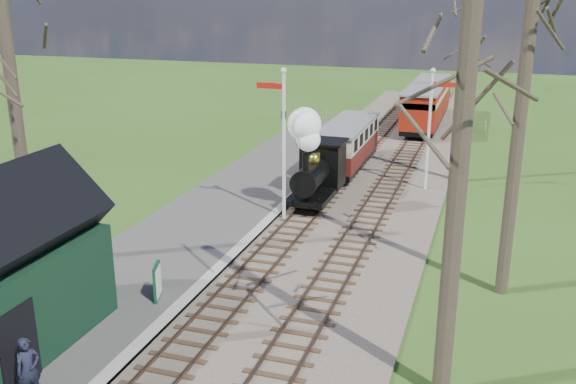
# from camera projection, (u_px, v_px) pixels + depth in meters

# --- Properties ---
(distant_hills) EXTENTS (114.40, 48.00, 22.02)m
(distant_hills) POSITION_uv_depth(u_px,v_px,m) (433.00, 217.00, 74.34)
(distant_hills) COLOR #385B23
(distant_hills) RESTS_ON ground
(ballast_bed) EXTENTS (8.00, 60.00, 0.10)m
(ballast_bed) POSITION_uv_depth(u_px,v_px,m) (362.00, 184.00, 31.06)
(ballast_bed) COLOR brown
(ballast_bed) RESTS_ON ground
(track_near) EXTENTS (1.60, 60.00, 0.15)m
(track_near) POSITION_uv_depth(u_px,v_px,m) (336.00, 181.00, 31.43)
(track_near) COLOR brown
(track_near) RESTS_ON ground
(track_far) EXTENTS (1.60, 60.00, 0.15)m
(track_far) POSITION_uv_depth(u_px,v_px,m) (389.00, 185.00, 30.66)
(track_far) COLOR brown
(track_far) RESTS_ON ground
(platform) EXTENTS (5.00, 44.00, 0.20)m
(platform) POSITION_uv_depth(u_px,v_px,m) (201.00, 228.00, 25.22)
(platform) COLOR #474442
(platform) RESTS_ON ground
(coping_strip) EXTENTS (0.40, 44.00, 0.21)m
(coping_strip) POSITION_uv_depth(u_px,v_px,m) (255.00, 234.00, 24.53)
(coping_strip) COLOR #B2AD9E
(coping_strip) RESTS_ON ground
(semaphore_near) EXTENTS (1.22, 0.24, 6.22)m
(semaphore_near) POSITION_uv_depth(u_px,v_px,m) (282.00, 134.00, 25.16)
(semaphore_near) COLOR silver
(semaphore_near) RESTS_ON ground
(semaphore_far) EXTENTS (1.22, 0.24, 5.72)m
(semaphore_far) POSITION_uv_depth(u_px,v_px,m) (431.00, 121.00, 29.15)
(semaphore_far) COLOR silver
(semaphore_far) RESTS_ON ground
(bare_trees) EXTENTS (15.51, 22.39, 12.00)m
(bare_trees) POSITION_uv_depth(u_px,v_px,m) (286.00, 127.00, 18.71)
(bare_trees) COLOR #382D23
(bare_trees) RESTS_ON ground
(fence_line) EXTENTS (12.60, 0.08, 1.00)m
(fence_line) POSITION_uv_depth(u_px,v_px,m) (390.00, 119.00, 43.89)
(fence_line) COLOR slate
(fence_line) RESTS_ON ground
(locomotive) EXTENTS (1.76, 4.10, 4.39)m
(locomotive) POSITION_uv_depth(u_px,v_px,m) (315.00, 161.00, 27.40)
(locomotive) COLOR black
(locomotive) RESTS_ON ground
(coach) EXTENTS (2.05, 7.02, 2.16)m
(coach) POSITION_uv_depth(u_px,v_px,m) (347.00, 143.00, 33.06)
(coach) COLOR black
(coach) RESTS_ON ground
(red_carriage_a) EXTENTS (2.28, 5.65, 2.40)m
(red_carriage_a) POSITION_uv_depth(u_px,v_px,m) (422.00, 110.00, 41.36)
(red_carriage_a) COLOR black
(red_carriage_a) RESTS_ON ground
(red_carriage_b) EXTENTS (2.28, 5.65, 2.40)m
(red_carriage_b) POSITION_uv_depth(u_px,v_px,m) (431.00, 97.00, 46.35)
(red_carriage_b) COLOR black
(red_carriage_b) RESTS_ON ground
(sign_board) EXTENTS (0.30, 0.74, 1.10)m
(sign_board) POSITION_uv_depth(u_px,v_px,m) (157.00, 282.00, 19.06)
(sign_board) COLOR #0E4222
(sign_board) RESTS_ON platform
(bench) EXTENTS (0.73, 1.61, 0.89)m
(bench) POSITION_uv_depth(u_px,v_px,m) (21.00, 354.00, 15.51)
(bench) COLOR #442E18
(bench) RESTS_ON platform
(person) EXTENTS (0.56, 0.66, 1.53)m
(person) POSITION_uv_depth(u_px,v_px,m) (28.00, 369.00, 14.29)
(person) COLOR black
(person) RESTS_ON platform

